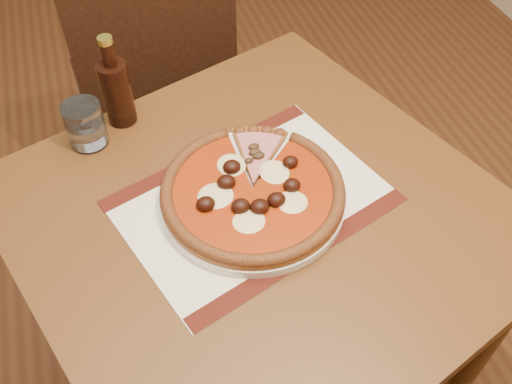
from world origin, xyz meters
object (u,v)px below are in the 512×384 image
(bottle, at_px, (116,90))
(pizza, at_px, (253,190))
(water_glass, at_px, (85,125))
(chair_far, at_px, (155,82))
(table, at_px, (259,245))
(plate, at_px, (253,197))

(bottle, bearing_deg, pizza, -57.56)
(pizza, distance_m, bottle, 0.35)
(pizza, relative_size, water_glass, 3.62)
(chair_far, height_order, bottle, bottle)
(chair_far, relative_size, bottle, 4.54)
(table, bearing_deg, chair_far, 95.64)
(table, relative_size, water_glass, 11.28)
(plate, bearing_deg, bottle, 122.51)
(table, bearing_deg, bottle, 120.94)
(table, height_order, water_glass, water_glass)
(table, xyz_separation_m, bottle, (-0.19, 0.32, 0.18))
(table, xyz_separation_m, plate, (-0.00, 0.03, 0.11))
(water_glass, bearing_deg, bottle, 32.10)
(plate, height_order, water_glass, water_glass)
(chair_far, distance_m, water_glass, 0.58)
(table, xyz_separation_m, pizza, (-0.00, 0.02, 0.13))
(pizza, height_order, bottle, bottle)
(chair_far, distance_m, pizza, 0.77)
(table, distance_m, pizza, 0.13)
(pizza, distance_m, water_glass, 0.36)
(water_glass, bearing_deg, plate, -43.59)
(pizza, bearing_deg, table, -79.90)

